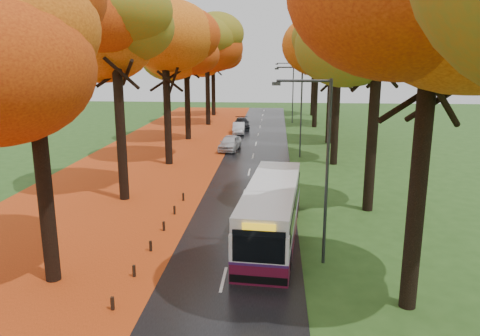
# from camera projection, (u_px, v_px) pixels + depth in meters

# --- Properties ---
(road) EXTENTS (6.50, 90.00, 0.04)m
(road) POSITION_uv_depth(u_px,v_px,m) (250.00, 169.00, 37.41)
(road) COLOR black
(road) RESTS_ON ground
(centre_line) EXTENTS (0.12, 90.00, 0.01)m
(centre_line) POSITION_uv_depth(u_px,v_px,m) (250.00, 169.00, 37.41)
(centre_line) COLOR silver
(centre_line) RESTS_ON road
(leaf_verge) EXTENTS (12.00, 90.00, 0.02)m
(leaf_verge) POSITION_uv_depth(u_px,v_px,m) (140.00, 167.00, 38.09)
(leaf_verge) COLOR maroon
(leaf_verge) RESTS_ON ground
(leaf_drift) EXTENTS (0.90, 90.00, 0.01)m
(leaf_drift) POSITION_uv_depth(u_px,v_px,m) (212.00, 168.00, 37.64)
(leaf_drift) COLOR #D34A15
(leaf_drift) RESTS_ON road
(trees_left) EXTENTS (9.20, 74.00, 13.88)m
(trees_left) POSITION_uv_depth(u_px,v_px,m) (163.00, 47.00, 37.72)
(trees_left) COLOR black
(trees_left) RESTS_ON ground
(trees_right) EXTENTS (9.30, 74.20, 13.96)m
(trees_right) POSITION_uv_depth(u_px,v_px,m) (344.00, 45.00, 36.46)
(trees_right) COLOR black
(trees_right) RESTS_ON ground
(bollard_row) EXTENTS (0.11, 23.51, 0.52)m
(bollard_row) POSITION_uv_depth(u_px,v_px,m) (124.00, 286.00, 17.96)
(bollard_row) COLOR black
(bollard_row) RESTS_ON ground
(streetlamp_near) EXTENTS (2.45, 0.18, 8.00)m
(streetlamp_near) POSITION_uv_depth(u_px,v_px,m) (322.00, 158.00, 19.54)
(streetlamp_near) COLOR #333538
(streetlamp_near) RESTS_ON ground
(streetlamp_mid) EXTENTS (2.45, 0.18, 8.00)m
(streetlamp_mid) POSITION_uv_depth(u_px,v_px,m) (298.00, 105.00, 40.86)
(streetlamp_mid) COLOR #333538
(streetlamp_mid) RESTS_ON ground
(streetlamp_far) EXTENTS (2.45, 0.18, 8.00)m
(streetlamp_far) POSITION_uv_depth(u_px,v_px,m) (291.00, 88.00, 62.19)
(streetlamp_far) COLOR #333538
(streetlamp_far) RESTS_ON ground
(bus) EXTENTS (3.26, 10.55, 2.73)m
(bus) POSITION_uv_depth(u_px,v_px,m) (272.00, 210.00, 23.04)
(bus) COLOR #570D25
(bus) RESTS_ON road
(car_white) EXTENTS (2.19, 4.40, 1.44)m
(car_white) POSITION_uv_depth(u_px,v_px,m) (230.00, 143.00, 44.65)
(car_white) COLOR silver
(car_white) RESTS_ON road
(car_silver) EXTENTS (1.55, 3.94, 1.28)m
(car_silver) POSITION_uv_depth(u_px,v_px,m) (239.00, 128.00, 54.25)
(car_silver) COLOR #AEB1B6
(car_silver) RESTS_ON road
(car_dark) EXTENTS (2.28, 4.70, 1.32)m
(car_dark) POSITION_uv_depth(u_px,v_px,m) (242.00, 123.00, 57.81)
(car_dark) COLOR black
(car_dark) RESTS_ON road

